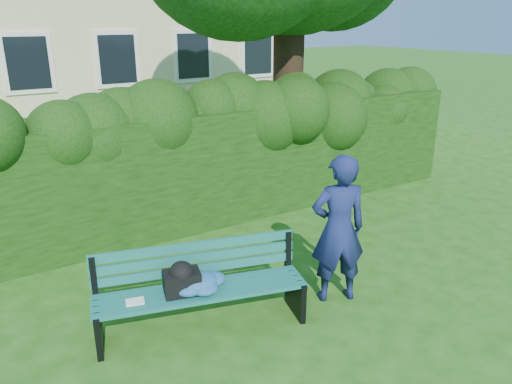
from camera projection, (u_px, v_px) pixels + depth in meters
ground at (281, 274)px, 6.47m from camera, size 80.00×80.00×0.00m
hedge at (202, 167)px, 7.92m from camera, size 10.00×1.00×1.80m
park_bench at (197, 285)px, 5.21m from camera, size 2.27×1.11×0.89m
man_reading at (338, 229)px, 5.64m from camera, size 0.75×0.62×1.76m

